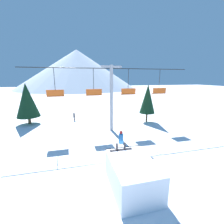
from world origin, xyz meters
TOP-DOWN VIEW (x-y plane):
  - ground_plane at (0.00, 0.00)m, footprint 220.00×220.00m
  - mountain_ridge at (0.00, 87.31)m, footprint 69.68×69.68m
  - snow_ramp at (0.59, -0.92)m, footprint 2.42×3.62m
  - snowboarder at (0.34, 0.52)m, footprint 1.53×0.30m
  - chairlift at (1.84, 9.12)m, footprint 19.61×0.44m
  - pine_tree_near at (7.83, 11.54)m, footprint 2.23×2.23m
  - pine_tree_far at (-8.84, 14.63)m, footprint 3.07×3.07m
  - distant_skier at (-2.66, 14.91)m, footprint 0.24×0.24m

SIDE VIEW (x-z plane):
  - ground_plane at x=0.00m, z-range 0.00..0.00m
  - distant_skier at x=-2.66m, z-range 0.05..1.28m
  - snow_ramp at x=0.59m, z-range 0.00..1.78m
  - snowboarder at x=0.34m, z-range 1.77..3.09m
  - pine_tree_far at x=-8.84m, z-range 0.51..6.26m
  - pine_tree_near at x=7.83m, z-range 0.66..6.20m
  - chairlift at x=1.84m, z-range 0.71..8.56m
  - mountain_ridge at x=0.00m, z-range 0.00..22.44m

